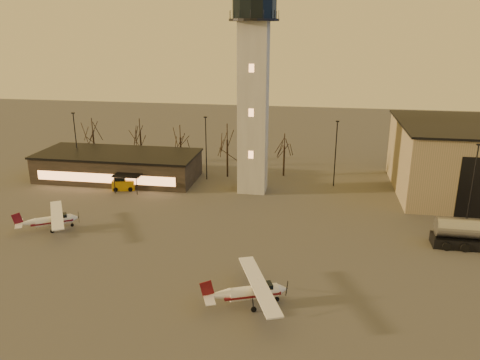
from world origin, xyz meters
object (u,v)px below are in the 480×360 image
object	(u,v)px
fuel_truck	(475,237)
service_cart	(123,185)
cessna_rear	(55,222)
control_tower	(253,79)
terminal	(118,166)
cessna_front	(255,294)

from	to	relation	value
fuel_truck	service_cart	world-z (taller)	fuel_truck
cessna_rear	fuel_truck	bearing A→B (deg)	-28.03
control_tower	fuel_truck	world-z (taller)	control_tower
terminal	cessna_rear	size ratio (longest dim) A/B	2.85
cessna_front	cessna_rear	bearing A→B (deg)	133.31
service_cart	terminal	bearing A→B (deg)	107.15
control_tower	fuel_truck	xyz separation A→B (m)	(26.82, -15.02, -15.02)
terminal	service_cart	xyz separation A→B (m)	(2.87, -4.99, -1.37)
cessna_rear	service_cart	distance (m)	15.29
control_tower	service_cart	size ratio (longest dim) A/B	9.17
fuel_truck	control_tower	bearing A→B (deg)	151.54
cessna_rear	control_tower	bearing A→B (deg)	8.49
cessna_front	cessna_rear	distance (m)	28.61
cessna_front	service_cart	bearing A→B (deg)	109.19
cessna_front	service_cart	world-z (taller)	cessna_front
terminal	fuel_truck	xyz separation A→B (m)	(48.81, -17.00, -0.85)
cessna_rear	service_cart	xyz separation A→B (m)	(2.31, 15.11, -0.13)
fuel_truck	service_cart	bearing A→B (deg)	166.15
control_tower	cessna_rear	distance (m)	32.03
control_tower	fuel_truck	size ratio (longest dim) A/B	3.65
service_cart	cessna_rear	bearing A→B (deg)	-111.41
cessna_front	control_tower	bearing A→B (deg)	76.62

